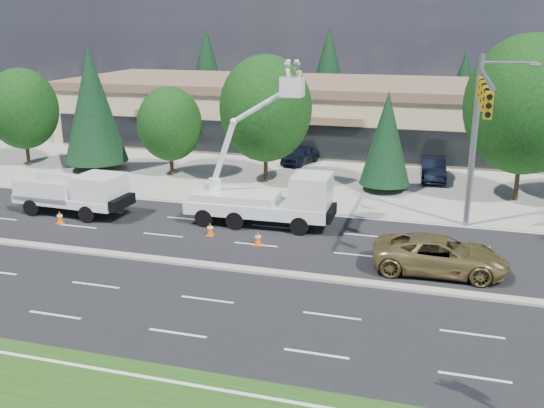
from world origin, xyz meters
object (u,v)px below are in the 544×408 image
(signal_mast, at_px, (479,119))
(bucket_truck, at_px, (270,193))
(minivan, at_px, (440,255))
(utility_pickup, at_px, (78,197))

(signal_mast, bearing_deg, bucket_truck, -175.34)
(minivan, bearing_deg, signal_mast, -16.14)
(signal_mast, xyz_separation_m, utility_pickup, (-21.18, -1.95, -5.06))
(signal_mast, relative_size, bucket_truck, 1.16)
(signal_mast, xyz_separation_m, bucket_truck, (-10.19, -0.83, -4.21))
(utility_pickup, relative_size, minivan, 1.12)
(signal_mast, relative_size, utility_pickup, 1.58)
(signal_mast, distance_m, utility_pickup, 21.86)
(signal_mast, height_order, bucket_truck, signal_mast)
(bucket_truck, height_order, minivan, bucket_truck)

